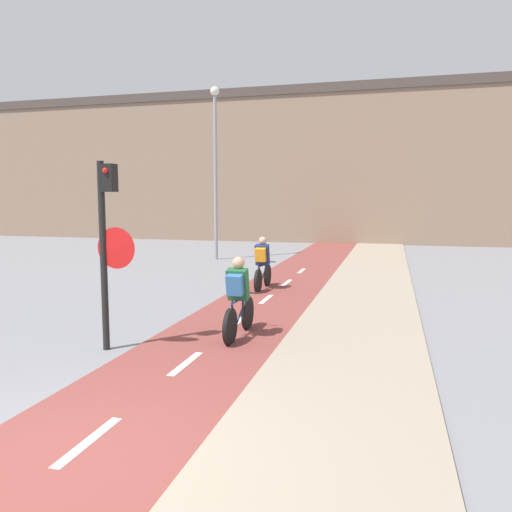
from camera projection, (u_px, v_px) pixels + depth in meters
ground_plane at (58, 468)px, 4.63m from camera, size 120.00×120.00×0.00m
bike_lane at (58, 467)px, 4.63m from camera, size 2.32×60.00×0.02m
sidewalk_strip at (310, 507)px, 4.01m from camera, size 2.40×60.00×0.05m
building_row_background at (342, 167)px, 29.52m from camera, size 60.00×5.20×8.69m
traffic_light_pole at (107, 234)px, 8.03m from camera, size 0.67×0.25×3.08m
street_lamp_far at (215, 155)px, 20.04m from camera, size 0.36×0.36×6.90m
cyclist_near at (238, 299)px, 8.90m from camera, size 0.46×1.71×1.46m
cyclist_far at (262, 264)px, 13.60m from camera, size 0.46×1.67×1.46m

